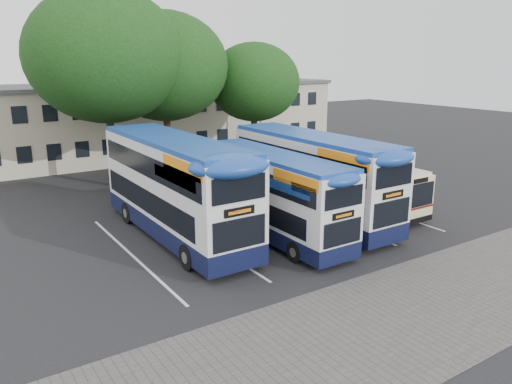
{
  "coord_description": "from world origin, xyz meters",
  "views": [
    {
      "loc": [
        -17.34,
        -14.79,
        8.31
      ],
      "look_at": [
        -4.32,
        5.0,
        1.91
      ],
      "focal_mm": 35.0,
      "sensor_mm": 36.0,
      "label": 1
    }
  ],
  "objects": [
    {
      "name": "ground",
      "position": [
        0.0,
        0.0,
        0.0
      ],
      "size": [
        120.0,
        120.0,
        0.0
      ],
      "primitive_type": "plane",
      "color": "black",
      "rests_on": "ground"
    },
    {
      "name": "tree_right",
      "position": [
        3.8,
        17.61,
        6.5
      ],
      "size": [
        6.97,
        6.97,
        9.48
      ],
      "color": "black",
      "rests_on": "ground"
    },
    {
      "name": "bus_single",
      "position": [
        2.49,
        5.26,
        1.55
      ],
      "size": [
        2.33,
        9.18,
        2.73
      ],
      "color": "beige",
      "rests_on": "ground"
    },
    {
      "name": "paving_strip",
      "position": [
        -2.0,
        -5.0,
        0.01
      ],
      "size": [
        40.0,
        6.0,
        0.01
      ],
      "primitive_type": "cube",
      "color": "#595654",
      "rests_on": "ground"
    },
    {
      "name": "depot_building",
      "position": [
        0.0,
        26.99,
        3.15
      ],
      "size": [
        32.4,
        8.4,
        6.2
      ],
      "color": "beige",
      "rests_on": "ground"
    },
    {
      "name": "bus_dd_left",
      "position": [
        -8.12,
        6.13,
        2.64
      ],
      "size": [
        2.78,
        11.48,
        4.79
      ],
      "color": "#0E1233",
      "rests_on": "ground"
    },
    {
      "name": "bus_dd_mid",
      "position": [
        -4.24,
        3.76,
        2.22
      ],
      "size": [
        2.34,
        9.68,
        4.03
      ],
      "color": "#0E1233",
      "rests_on": "ground"
    },
    {
      "name": "bay_lines",
      "position": [
        -3.75,
        5.0,
        0.01
      ],
      "size": [
        14.12,
        11.0,
        0.01
      ],
      "color": "silver",
      "rests_on": "ground"
    },
    {
      "name": "tree_mid",
      "position": [
        -3.09,
        18.42,
        7.72
      ],
      "size": [
        8.84,
        8.84,
        11.48
      ],
      "color": "black",
      "rests_on": "ground"
    },
    {
      "name": "bus_dd_right",
      "position": [
        -1.09,
        4.67,
        2.5
      ],
      "size": [
        2.64,
        10.87,
        4.53
      ],
      "color": "#0E1233",
      "rests_on": "ground"
    },
    {
      "name": "tree_left",
      "position": [
        -7.46,
        17.48,
        8.41
      ],
      "size": [
        9.89,
        9.89,
        12.62
      ],
      "color": "black",
      "rests_on": "ground"
    },
    {
      "name": "lamp_post",
      "position": [
        6.0,
        19.97,
        5.08
      ],
      "size": [
        0.25,
        1.05,
        9.06
      ],
      "color": "gray",
      "rests_on": "ground"
    }
  ]
}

